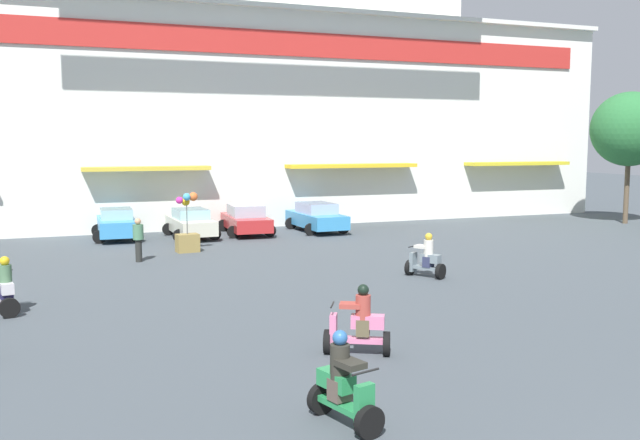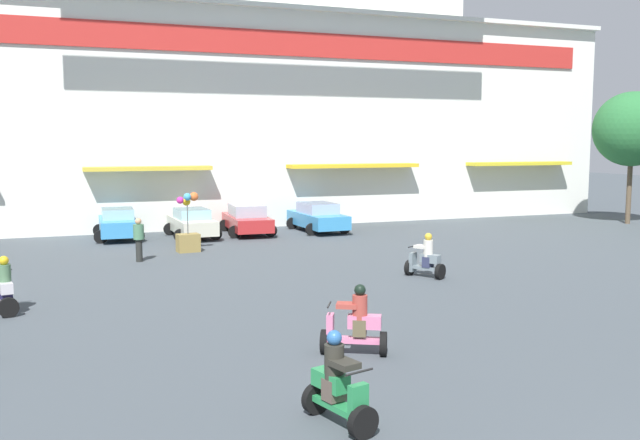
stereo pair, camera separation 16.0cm
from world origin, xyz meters
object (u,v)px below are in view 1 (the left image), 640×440
(plaza_tree_3, at_px, (630,129))
(scooter_rider_9, at_px, (358,325))
(scooter_rider_0, at_px, (344,387))
(scooter_rider_2, at_px, (6,289))
(parked_car_3, at_px, (316,217))
(pedestrian_1, at_px, (138,237))
(parked_car_1, at_px, (191,223))
(scooter_rider_7, at_px, (426,259))
(parked_car_0, at_px, (116,224))
(balloon_vendor_cart, at_px, (187,231))
(parked_car_2, at_px, (246,219))

(plaza_tree_3, relative_size, scooter_rider_9, 4.73)
(scooter_rider_0, xyz_separation_m, scooter_rider_2, (-5.56, 9.83, 0.01))
(parked_car_3, height_order, scooter_rider_0, scooter_rider_0)
(scooter_rider_2, relative_size, pedestrian_1, 0.93)
(parked_car_1, relative_size, scooter_rider_2, 2.65)
(scooter_rider_7, bearing_deg, parked_car_0, 124.50)
(scooter_rider_7, bearing_deg, balloon_vendor_cart, 128.72)
(scooter_rider_7, relative_size, scooter_rider_9, 0.98)
(scooter_rider_7, bearing_deg, parked_car_2, 102.78)
(scooter_rider_0, bearing_deg, plaza_tree_3, 38.01)
(parked_car_0, xyz_separation_m, pedestrian_1, (0.30, -6.61, 0.20))
(scooter_rider_2, xyz_separation_m, pedestrian_1, (4.14, 6.84, 0.29))
(plaza_tree_3, bearing_deg, balloon_vendor_cart, -176.77)
(parked_car_3, bearing_deg, pedestrian_1, -147.65)
(scooter_rider_9, bearing_deg, parked_car_0, 99.76)
(scooter_rider_2, relative_size, scooter_rider_7, 1.03)
(plaza_tree_3, relative_size, parked_car_0, 1.86)
(parked_car_0, relative_size, balloon_vendor_cart, 1.58)
(scooter_rider_7, height_order, pedestrian_1, pedestrian_1)
(plaza_tree_3, bearing_deg, scooter_rider_0, -141.99)
(parked_car_0, distance_m, scooter_rider_7, 15.86)
(parked_car_2, relative_size, scooter_rider_9, 2.88)
(balloon_vendor_cart, bearing_deg, parked_car_3, 30.45)
(parked_car_2, bearing_deg, parked_car_0, 176.72)
(scooter_rider_9, bearing_deg, parked_car_3, 72.06)
(plaza_tree_3, xyz_separation_m, pedestrian_1, (-26.70, -3.07, -4.27))
(parked_car_1, bearing_deg, parked_car_3, 0.67)
(parked_car_1, xyz_separation_m, parked_car_2, (2.77, 0.38, 0.02))
(parked_car_0, distance_m, scooter_rider_2, 13.99)
(parked_car_3, xyz_separation_m, scooter_rider_0, (-7.97, -22.63, -0.10))
(plaza_tree_3, bearing_deg, scooter_rider_7, -152.08)
(plaza_tree_3, height_order, scooter_rider_7, plaza_tree_3)
(scooter_rider_2, relative_size, scooter_rider_9, 1.01)
(scooter_rider_0, distance_m, scooter_rider_2, 11.29)
(parked_car_0, height_order, scooter_rider_9, scooter_rider_9)
(balloon_vendor_cart, bearing_deg, parked_car_0, 116.46)
(plaza_tree_3, relative_size, parked_car_2, 1.64)
(pedestrian_1, bearing_deg, parked_car_1, 62.77)
(parked_car_2, relative_size, parked_car_3, 1.00)
(scooter_rider_2, distance_m, pedestrian_1, 8.00)
(parked_car_0, xyz_separation_m, scooter_rider_2, (-3.84, -13.45, -0.09))
(parked_car_1, bearing_deg, plaza_tree_3, -6.76)
(parked_car_0, xyz_separation_m, scooter_rider_7, (8.99, -13.07, -0.12))
(plaza_tree_3, height_order, scooter_rider_0, plaza_tree_3)
(scooter_rider_0, xyz_separation_m, balloon_vendor_cart, (0.72, 18.36, 0.22))
(plaza_tree_3, relative_size, parked_car_3, 1.64)
(parked_car_2, bearing_deg, scooter_rider_0, -100.80)
(scooter_rider_9, xyz_separation_m, balloon_vendor_cart, (-0.99, 15.08, 0.21))
(parked_car_0, xyz_separation_m, parked_car_3, (9.70, -0.65, 0.00))
(parked_car_2, height_order, pedestrian_1, pedestrian_1)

